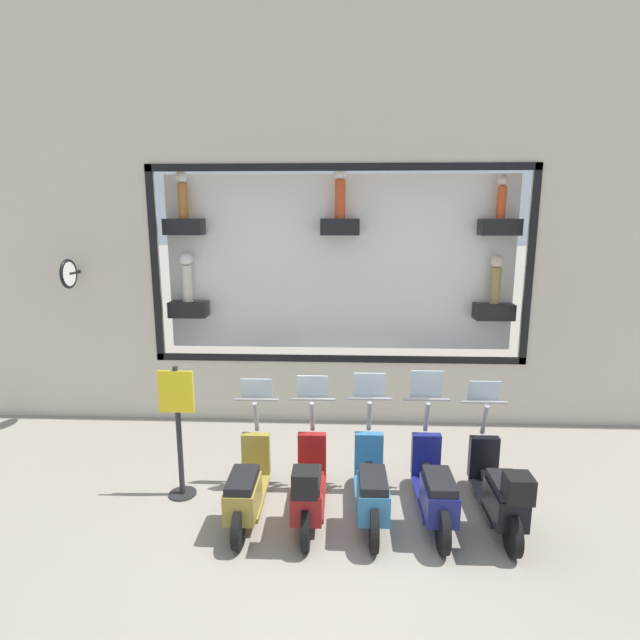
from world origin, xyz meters
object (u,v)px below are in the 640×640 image
Objects in this scene: scooter_navy_1 at (434,488)px; scooter_olive_4 at (247,487)px; scooter_black_0 at (500,491)px; shop_sign_post at (178,427)px; scooter_teal_2 at (371,487)px; scooter_red_3 at (309,486)px.

scooter_olive_4 is at bearing 90.27° from scooter_navy_1.
scooter_black_0 is 3.01m from scooter_olive_4.
scooter_navy_1 is at bearing -97.98° from shop_sign_post.
shop_sign_post is (0.45, 2.47, 0.52)m from scooter_teal_2.
scooter_teal_2 is (-0.00, 0.75, -0.00)m from scooter_navy_1.
scooter_navy_1 is 1.02× the size of shop_sign_post.
scooter_teal_2 is at bearing -89.65° from scooter_olive_4.
scooter_olive_4 is at bearing 88.84° from scooter_black_0.
shop_sign_post reaches higher than scooter_teal_2.
scooter_black_0 is at bearing -95.40° from scooter_navy_1.
scooter_navy_1 reaches higher than scooter_teal_2.
scooter_teal_2 reaches higher than scooter_red_3.
scooter_red_3 is (-0.07, 0.75, 0.03)m from scooter_teal_2.
scooter_red_3 reaches higher than scooter_black_0.
scooter_navy_1 is 3.29m from shop_sign_post.
scooter_navy_1 reaches higher than scooter_red_3.
scooter_navy_1 reaches higher than scooter_black_0.
scooter_navy_1 is 1.50m from scooter_red_3.
scooter_navy_1 is 2.25m from scooter_olive_4.
scooter_teal_2 is 2.56m from shop_sign_post.
scooter_black_0 is 0.76m from scooter_navy_1.
scooter_navy_1 is 1.00× the size of scooter_teal_2.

